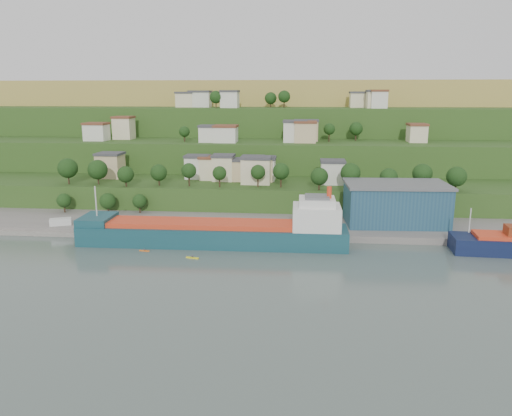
# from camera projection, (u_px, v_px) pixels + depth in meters

# --- Properties ---
(ground) EXTENTS (500.00, 500.00, 0.00)m
(ground) POSITION_uv_depth(u_px,v_px,m) (234.00, 256.00, 130.56)
(ground) COLOR #404E48
(ground) RESTS_ON ground
(quay) EXTENTS (220.00, 26.00, 4.00)m
(quay) POSITION_uv_depth(u_px,v_px,m) (309.00, 230.00, 155.88)
(quay) COLOR slate
(quay) RESTS_ON ground
(pebble_beach) EXTENTS (40.00, 18.00, 2.40)m
(pebble_beach) POSITION_uv_depth(u_px,v_px,m) (70.00, 229.00, 156.94)
(pebble_beach) COLOR slate
(pebble_beach) RESTS_ON ground
(hillside) EXTENTS (360.00, 210.78, 96.00)m
(hillside) POSITION_uv_depth(u_px,v_px,m) (273.00, 165.00, 294.14)
(hillside) COLOR #284719
(hillside) RESTS_ON ground
(cargo_ship_near) EXTENTS (75.37, 12.59, 19.35)m
(cargo_ship_near) POSITION_uv_depth(u_px,v_px,m) (221.00, 234.00, 140.09)
(cargo_ship_near) COLOR #123B46
(cargo_ship_near) RESTS_ON ground
(warehouse) EXTENTS (31.82, 20.37, 12.80)m
(warehouse) POSITION_uv_depth(u_px,v_px,m) (395.00, 203.00, 154.47)
(warehouse) COLOR navy
(warehouse) RESTS_ON quay
(caravan) EXTENTS (6.80, 4.78, 2.93)m
(caravan) POSITION_uv_depth(u_px,v_px,m) (61.00, 223.00, 153.64)
(caravan) COLOR silver
(caravan) RESTS_ON pebble_beach
(dinghy) EXTENTS (4.64, 2.60, 0.88)m
(dinghy) POSITION_uv_depth(u_px,v_px,m) (111.00, 226.00, 154.29)
(dinghy) COLOR silver
(dinghy) RESTS_ON pebble_beach
(kayak_orange) EXTENTS (2.89, 0.91, 0.71)m
(kayak_orange) POSITION_uv_depth(u_px,v_px,m) (144.00, 250.00, 134.91)
(kayak_orange) COLOR orange
(kayak_orange) RESTS_ON ground
(kayak_yellow) EXTENTS (3.51, 1.36, 0.86)m
(kayak_yellow) POSITION_uv_depth(u_px,v_px,m) (192.00, 257.00, 129.07)
(kayak_yellow) COLOR yellow
(kayak_yellow) RESTS_ON ground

